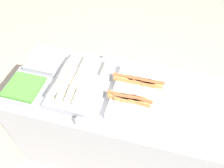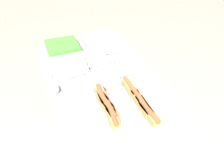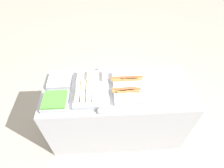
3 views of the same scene
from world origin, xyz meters
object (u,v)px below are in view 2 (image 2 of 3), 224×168
object	(u,v)px
tray_wraps	(98,68)
serving_spoon_near	(54,88)
serving_spoon_far	(146,67)
tray_side_back	(101,42)
tray_side_front	(63,49)
tray_hotdogs	(124,109)

from	to	relation	value
tray_wraps	serving_spoon_near	bearing A→B (deg)	-74.28
tray_wraps	serving_spoon_far	size ratio (longest dim) A/B	2.17
tray_wraps	serving_spoon_far	xyz separation A→B (m)	(0.08, 0.31, -0.01)
tray_side_back	serving_spoon_far	size ratio (longest dim) A/B	1.03
tray_wraps	serving_spoon_near	world-z (taller)	tray_wraps
serving_spoon_near	serving_spoon_far	distance (m)	0.60
tray_side_front	tray_side_back	size ratio (longest dim) A/B	1.00
tray_hotdogs	tray_side_back	bearing A→B (deg)	169.67
tray_hotdogs	tray_side_back	size ratio (longest dim) A/B	1.87
tray_side_front	serving_spoon_near	bearing A→B (deg)	-17.50
tray_wraps	tray_side_back	size ratio (longest dim) A/B	2.11
tray_hotdogs	tray_side_front	world-z (taller)	tray_hotdogs
tray_hotdogs	serving_spoon_near	bearing A→B (deg)	-136.18
serving_spoon_near	serving_spoon_far	xyz separation A→B (m)	(-0.00, 0.60, 0.00)
tray_side_front	tray_side_back	xyz separation A→B (m)	(0.00, 0.30, 0.00)
tray_hotdogs	tray_side_back	distance (m)	0.76
tray_side_front	serving_spoon_far	size ratio (longest dim) A/B	1.03
tray_side_front	tray_hotdogs	bearing A→B (deg)	12.51
tray_wraps	tray_side_back	distance (m)	0.38
tray_side_front	serving_spoon_near	distance (m)	0.45
tray_hotdogs	serving_spoon_near	distance (m)	0.44
tray_wraps	tray_side_front	distance (m)	0.38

